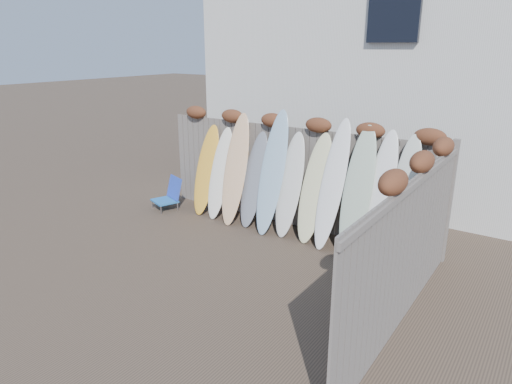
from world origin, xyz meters
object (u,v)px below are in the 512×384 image
Objects in this scene: wooden_crate at (377,278)px; lattice_panel at (412,239)px; surfboard_0 at (206,170)px; beach_chair at (169,194)px.

lattice_panel is (0.28, 0.58, 0.47)m from wooden_crate.
lattice_panel reaches higher than wooden_crate.
surfboard_0 is (-4.64, 0.78, 0.17)m from lattice_panel.
beach_chair is at bearing 168.59° from wooden_crate.
beach_chair reaches higher than wooden_crate.
surfboard_0 reaches higher than lattice_panel.
surfboard_0 is at bearing 162.65° from wooden_crate.
beach_chair is at bearing -158.21° from surfboard_0.
beach_chair is 1.17× the size of wooden_crate.
lattice_panel is (5.48, -0.47, 0.45)m from beach_chair.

